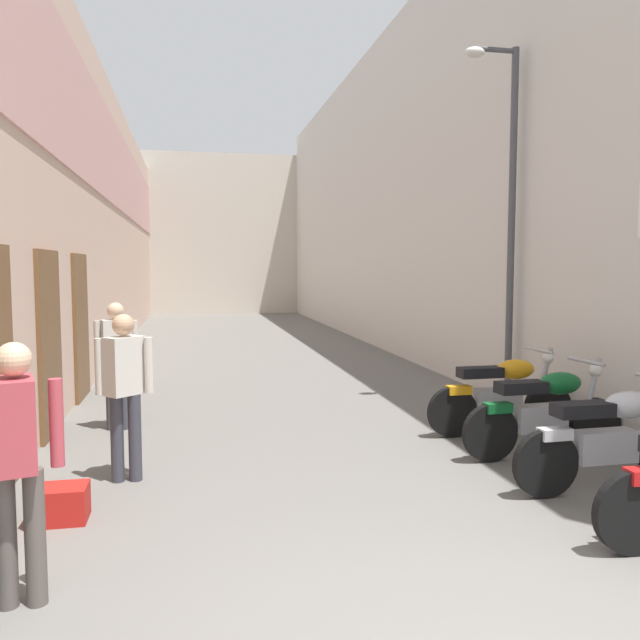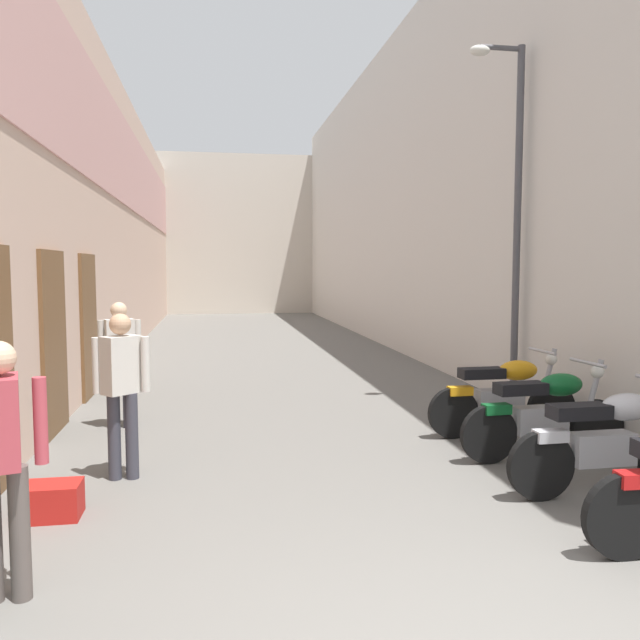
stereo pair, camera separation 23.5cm
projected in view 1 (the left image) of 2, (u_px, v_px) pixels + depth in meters
ground_plane at (264, 364)px, 13.16m from camera, size 41.28×41.28×0.00m
building_left at (104, 220)px, 14.14m from camera, size 0.45×25.28×6.05m
building_right at (390, 193)px, 15.46m from camera, size 0.45×25.28×7.57m
building_far_end at (223, 235)px, 28.16m from camera, size 9.24×2.00×6.83m
motorcycle_second at (611, 437)px, 5.64m from camera, size 1.85×0.58×1.04m
motorcycle_third at (545, 410)px, 6.68m from camera, size 1.85×0.58×1.04m
motorcycle_fourth at (502, 393)px, 7.61m from camera, size 1.85×0.58×1.04m
pedestrian_by_doorway at (17, 454)px, 3.70m from camera, size 0.52×0.38×1.57m
pedestrian_mid_alley at (125, 384)px, 5.90m from camera, size 0.52×0.38×1.57m
pedestrian_further_down at (117, 356)px, 7.80m from camera, size 0.52×0.30×1.57m
plastic_crate at (58, 504)px, 5.01m from camera, size 0.44×0.32×0.28m
street_lamp at (506, 202)px, 8.87m from camera, size 0.79×0.18×4.99m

